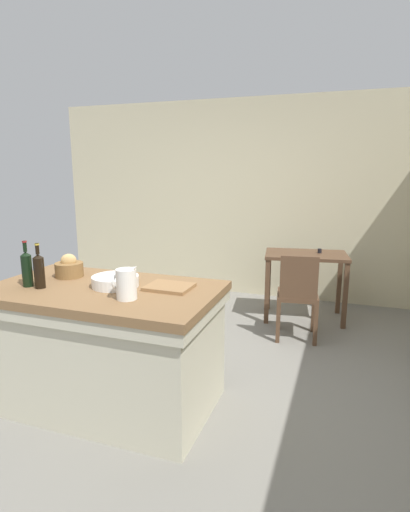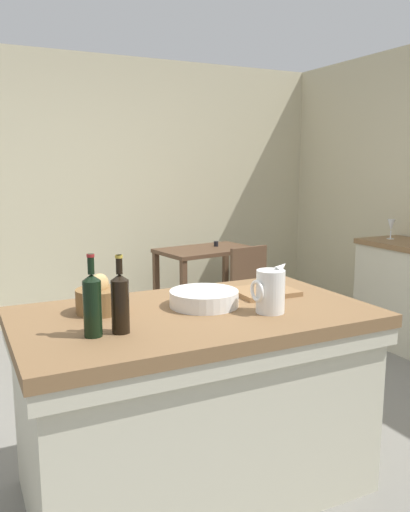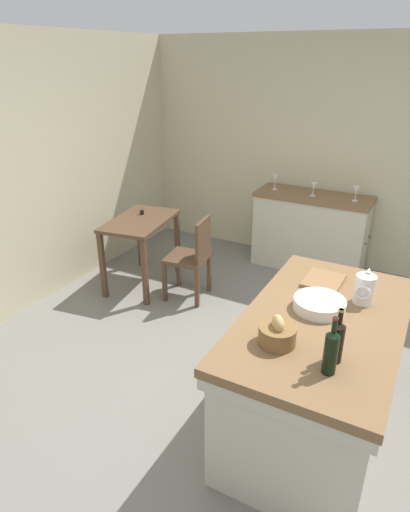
% 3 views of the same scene
% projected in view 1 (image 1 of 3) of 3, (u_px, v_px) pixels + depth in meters
% --- Properties ---
extents(ground_plane, '(6.76, 6.76, 0.00)m').
position_uv_depth(ground_plane, '(162.00, 378.00, 3.37)').
color(ground_plane, slate).
extents(wall_back, '(5.32, 0.12, 2.60)m').
position_uv_depth(wall_back, '(242.00, 199.00, 5.50)').
color(wall_back, beige).
rests_on(wall_back, ground).
extents(island_table, '(1.62, 0.93, 0.89)m').
position_uv_depth(island_table, '(105.00, 342.00, 2.93)').
color(island_table, brown).
rests_on(island_table, ground).
extents(writing_desk, '(0.97, 0.69, 0.82)m').
position_uv_depth(writing_desk, '(306.00, 264.00, 4.61)').
color(writing_desk, '#513826').
rests_on(writing_desk, ground).
extents(wooden_chair, '(0.45, 0.45, 0.89)m').
position_uv_depth(wooden_chair, '(298.00, 294.00, 4.05)').
color(wooden_chair, '#513826').
rests_on(wooden_chair, ground).
extents(pitcher, '(0.17, 0.13, 0.24)m').
position_uv_depth(pitcher, '(126.00, 284.00, 2.57)').
color(pitcher, white).
rests_on(pitcher, island_table).
extents(wash_bowl, '(0.33, 0.33, 0.08)m').
position_uv_depth(wash_bowl, '(115.00, 281.00, 2.86)').
color(wash_bowl, white).
rests_on(wash_bowl, island_table).
extents(bread_basket, '(0.21, 0.21, 0.18)m').
position_uv_depth(bread_basket, '(69.00, 268.00, 3.11)').
color(bread_basket, brown).
rests_on(bread_basket, island_table).
extents(cutting_board, '(0.31, 0.26, 0.02)m').
position_uv_depth(cutting_board, '(169.00, 287.00, 2.81)').
color(cutting_board, olive).
rests_on(cutting_board, island_table).
extents(wine_bottle_dark, '(0.07, 0.07, 0.31)m').
position_uv_depth(wine_bottle_dark, '(39.00, 270.00, 2.80)').
color(wine_bottle_dark, black).
rests_on(wine_bottle_dark, island_table).
extents(wine_bottle_amber, '(0.07, 0.07, 0.33)m').
position_uv_depth(wine_bottle_amber, '(27.00, 268.00, 2.84)').
color(wine_bottle_amber, black).
rests_on(wine_bottle_amber, island_table).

